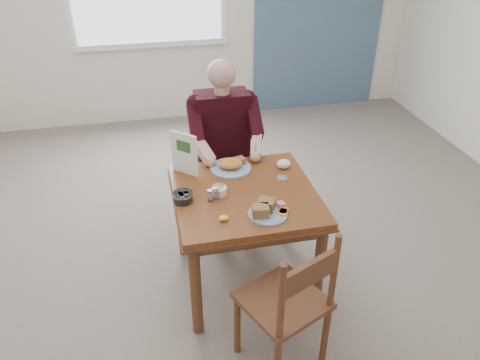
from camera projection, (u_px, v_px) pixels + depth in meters
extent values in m
plane|color=#70615A|center=(244.00, 279.00, 3.38)|extent=(6.00, 6.00, 0.00)
ellipsoid|color=yellow|center=(224.00, 218.00, 2.72)|extent=(0.07, 0.05, 0.03)
ellipsoid|color=white|center=(284.00, 164.00, 3.24)|extent=(0.12, 0.11, 0.06)
cylinder|color=silver|center=(282.00, 178.00, 3.13)|extent=(0.10, 0.10, 0.01)
cube|color=white|center=(152.00, 45.00, 5.29)|extent=(1.72, 0.04, 0.06)
cube|color=brown|center=(245.00, 195.00, 3.00)|extent=(0.90, 0.90, 0.04)
cube|color=#5A2F1D|center=(245.00, 198.00, 3.02)|extent=(0.92, 0.92, 0.01)
cylinder|color=#5A2F1D|center=(196.00, 289.00, 2.80)|extent=(0.07, 0.07, 0.71)
cylinder|color=#5A2F1D|center=(319.00, 270.00, 2.95)|extent=(0.07, 0.07, 0.71)
cylinder|color=#5A2F1D|center=(181.00, 215.00, 3.45)|extent=(0.07, 0.07, 0.71)
cylinder|color=#5A2F1D|center=(283.00, 202.00, 3.59)|extent=(0.07, 0.07, 0.71)
cube|color=#5A2F1D|center=(260.00, 241.00, 2.71)|extent=(0.80, 0.03, 0.08)
cube|color=#5A2F1D|center=(233.00, 174.00, 3.36)|extent=(0.80, 0.03, 0.08)
cube|color=#5A2F1D|center=(185.00, 211.00, 2.97)|extent=(0.03, 0.80, 0.08)
cube|color=#5A2F1D|center=(302.00, 196.00, 3.11)|extent=(0.03, 0.80, 0.08)
cylinder|color=#5A2F1D|center=(206.00, 212.00, 3.71)|extent=(0.04, 0.04, 0.45)
cylinder|color=#5A2F1D|center=(250.00, 206.00, 3.77)|extent=(0.04, 0.04, 0.45)
cylinder|color=#5A2F1D|center=(200.00, 188.00, 4.01)|extent=(0.04, 0.04, 0.45)
cylinder|color=#5A2F1D|center=(241.00, 183.00, 4.07)|extent=(0.04, 0.04, 0.45)
cube|color=#5A2F1D|center=(224.00, 172.00, 3.76)|extent=(0.42, 0.42, 0.03)
cylinder|color=#5A2F1D|center=(197.00, 138.00, 3.76)|extent=(0.04, 0.04, 0.50)
cylinder|color=#5A2F1D|center=(241.00, 134.00, 3.82)|extent=(0.04, 0.04, 0.50)
cube|color=#5A2F1D|center=(219.00, 125.00, 3.74)|extent=(0.38, 0.03, 0.14)
cylinder|color=#5A2F1D|center=(237.00, 325.00, 2.74)|extent=(0.05, 0.05, 0.45)
cylinder|color=#5A2F1D|center=(284.00, 298.00, 2.92)|extent=(0.05, 0.05, 0.45)
cylinder|color=#5A2F1D|center=(325.00, 335.00, 2.67)|extent=(0.05, 0.05, 0.45)
cube|color=#5A2F1D|center=(283.00, 300.00, 2.58)|extent=(0.55, 0.55, 0.03)
cylinder|color=#5A2F1D|center=(281.00, 304.00, 2.24)|extent=(0.05, 0.05, 0.50)
cylinder|color=#5A2F1D|center=(334.00, 273.00, 2.42)|extent=(0.05, 0.05, 0.50)
cube|color=#5A2F1D|center=(310.00, 273.00, 2.28)|extent=(0.36, 0.18, 0.14)
cube|color=gray|center=(214.00, 173.00, 3.61)|extent=(0.13, 0.38, 0.12)
cube|color=gray|center=(239.00, 170.00, 3.64)|extent=(0.13, 0.38, 0.12)
cube|color=gray|center=(219.00, 218.00, 3.61)|extent=(0.10, 0.10, 0.48)
cube|color=gray|center=(244.00, 215.00, 3.65)|extent=(0.10, 0.10, 0.48)
cube|color=black|center=(222.00, 128.00, 3.59)|extent=(0.40, 0.22, 0.58)
sphere|color=black|center=(196.00, 104.00, 3.44)|extent=(0.15, 0.15, 0.15)
sphere|color=black|center=(246.00, 99.00, 3.51)|extent=(0.15, 0.15, 0.15)
cylinder|color=tan|center=(222.00, 91.00, 3.41)|extent=(0.11, 0.11, 0.08)
sphere|color=tan|center=(222.00, 74.00, 3.35)|extent=(0.21, 0.21, 0.21)
cube|color=black|center=(195.00, 123.00, 3.39)|extent=(0.09, 0.29, 0.27)
cube|color=black|center=(254.00, 117.00, 3.48)|extent=(0.09, 0.29, 0.27)
sphere|color=black|center=(198.00, 142.00, 3.35)|extent=(0.09, 0.09, 0.09)
sphere|color=black|center=(257.00, 136.00, 3.43)|extent=(0.09, 0.09, 0.09)
cube|color=tan|center=(204.00, 152.00, 3.30)|extent=(0.14, 0.23, 0.14)
cube|color=tan|center=(256.00, 146.00, 3.37)|extent=(0.14, 0.23, 0.14)
sphere|color=tan|center=(211.00, 162.00, 3.25)|extent=(0.08, 0.08, 0.08)
sphere|color=tan|center=(255.00, 157.00, 3.31)|extent=(0.08, 0.08, 0.08)
cylinder|color=silver|center=(255.00, 151.00, 3.28)|extent=(0.01, 0.05, 0.12)
cylinder|color=white|center=(268.00, 214.00, 2.77)|extent=(0.29, 0.29, 0.01)
cube|color=tan|center=(260.00, 211.00, 2.73)|extent=(0.11, 0.10, 0.07)
cube|color=tan|center=(267.00, 204.00, 2.79)|extent=(0.12, 0.12, 0.07)
cylinder|color=orange|center=(283.00, 213.00, 2.77)|extent=(0.07, 0.07, 0.01)
cylinder|color=orange|center=(283.00, 211.00, 2.78)|extent=(0.06, 0.06, 0.01)
cylinder|color=orange|center=(284.00, 209.00, 2.80)|extent=(0.06, 0.06, 0.01)
cube|color=pink|center=(281.00, 204.00, 2.83)|extent=(0.05, 0.06, 0.02)
cylinder|color=white|center=(231.00, 168.00, 3.23)|extent=(0.35, 0.35, 0.02)
ellipsoid|color=orange|center=(231.00, 163.00, 3.21)|extent=(0.19, 0.18, 0.06)
cube|color=tan|center=(237.00, 161.00, 3.26)|extent=(0.12, 0.09, 0.04)
cylinder|color=white|center=(219.00, 191.00, 2.96)|extent=(0.10, 0.10, 0.05)
cube|color=pink|center=(218.00, 186.00, 2.94)|extent=(0.04, 0.02, 0.02)
cube|color=#6699D8|center=(221.00, 185.00, 2.95)|extent=(0.04, 0.02, 0.02)
cube|color=#EAD159|center=(220.00, 187.00, 2.93)|extent=(0.03, 0.03, 0.02)
cube|color=white|center=(216.00, 185.00, 2.95)|extent=(0.03, 0.01, 0.02)
cylinder|color=white|center=(210.00, 196.00, 2.89)|extent=(0.04, 0.04, 0.06)
cylinder|color=silver|center=(210.00, 191.00, 2.87)|extent=(0.05, 0.05, 0.01)
cylinder|color=white|center=(216.00, 194.00, 2.91)|extent=(0.04, 0.04, 0.06)
cylinder|color=silver|center=(216.00, 189.00, 2.89)|extent=(0.05, 0.05, 0.01)
cylinder|color=white|center=(183.00, 197.00, 2.89)|extent=(0.17, 0.17, 0.06)
cylinder|color=white|center=(180.00, 194.00, 2.88)|extent=(0.04, 0.04, 0.02)
cylinder|color=white|center=(186.00, 194.00, 2.89)|extent=(0.04, 0.04, 0.02)
cylinder|color=white|center=(182.00, 196.00, 2.86)|extent=(0.04, 0.04, 0.02)
cube|color=white|center=(184.00, 154.00, 3.12)|extent=(0.16, 0.15, 0.30)
cube|color=#2D5926|center=(183.00, 146.00, 3.08)|extent=(0.08, 0.08, 0.07)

